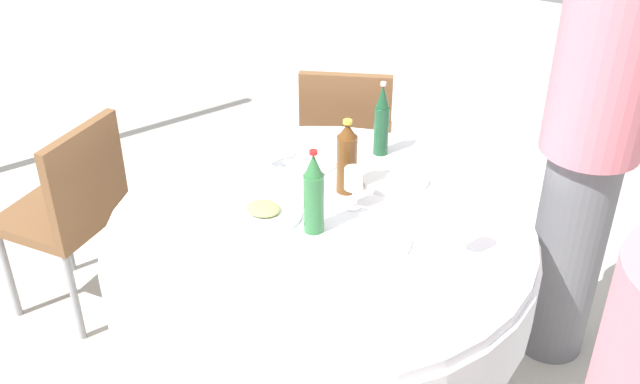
# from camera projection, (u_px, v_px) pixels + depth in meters

# --- Properties ---
(ground_plane) EXTENTS (10.00, 10.00, 0.00)m
(ground_plane) POSITION_uv_depth(u_px,v_px,m) (320.00, 384.00, 2.86)
(ground_plane) COLOR #B7B2A8
(dining_table) EXTENTS (1.43, 1.43, 0.74)m
(dining_table) POSITION_uv_depth(u_px,v_px,m) (320.00, 259.00, 2.54)
(dining_table) COLOR white
(dining_table) RESTS_ON ground_plane
(bottle_green_far) EXTENTS (0.07, 0.07, 0.29)m
(bottle_green_far) POSITION_uv_depth(u_px,v_px,m) (314.00, 194.00, 2.36)
(bottle_green_far) COLOR #2D6B38
(bottle_green_far) RESTS_ON dining_table
(bottle_dark_green_near) EXTENTS (0.06, 0.06, 0.29)m
(bottle_dark_green_near) POSITION_uv_depth(u_px,v_px,m) (382.00, 121.00, 2.79)
(bottle_dark_green_near) COLOR #194728
(bottle_dark_green_near) RESTS_ON dining_table
(bottle_brown_west) EXTENTS (0.07, 0.07, 0.27)m
(bottle_brown_west) POSITION_uv_depth(u_px,v_px,m) (347.00, 159.00, 2.57)
(bottle_brown_west) COLOR #593314
(bottle_brown_west) RESTS_ON dining_table
(wine_glass_north) EXTENTS (0.06, 0.06, 0.15)m
(wine_glass_north) POSITION_uv_depth(u_px,v_px,m) (268.00, 143.00, 2.72)
(wine_glass_north) COLOR white
(wine_glass_north) RESTS_ON dining_table
(wine_glass_front) EXTENTS (0.06, 0.06, 0.14)m
(wine_glass_front) POSITION_uv_depth(u_px,v_px,m) (467.00, 226.00, 2.27)
(wine_glass_front) COLOR white
(wine_glass_front) RESTS_ON dining_table
(wine_glass_east) EXTENTS (0.06, 0.06, 0.15)m
(wine_glass_east) POSITION_uv_depth(u_px,v_px,m) (354.00, 180.00, 2.49)
(wine_glass_east) COLOR white
(wine_glass_east) RESTS_ON dining_table
(plate_rear) EXTENTS (0.26, 0.26, 0.04)m
(plate_rear) POSITION_uv_depth(u_px,v_px,m) (263.00, 212.00, 2.50)
(plate_rear) COLOR white
(plate_rear) RESTS_ON dining_table
(plate_right) EXTENTS (0.24, 0.24, 0.02)m
(plate_right) POSITION_uv_depth(u_px,v_px,m) (373.00, 240.00, 2.37)
(plate_right) COLOR white
(plate_right) RESTS_ON dining_table
(plate_inner) EXTENTS (0.25, 0.25, 0.02)m
(plate_inner) POSITION_uv_depth(u_px,v_px,m) (395.00, 178.00, 2.69)
(plate_inner) COLOR white
(plate_inner) RESTS_ON dining_table
(knife_near) EXTENTS (0.18, 0.05, 0.00)m
(knife_near) POSITION_uv_depth(u_px,v_px,m) (265.00, 289.00, 2.18)
(knife_near) COLOR silver
(knife_near) RESTS_ON dining_table
(fork_west) EXTENTS (0.11, 0.16, 0.00)m
(fork_west) POSITION_uv_depth(u_px,v_px,m) (213.00, 259.00, 2.30)
(fork_west) COLOR silver
(fork_west) RESTS_ON dining_table
(folded_napkin) EXTENTS (0.19, 0.19, 0.02)m
(folded_napkin) POSITION_uv_depth(u_px,v_px,m) (314.00, 161.00, 2.79)
(folded_napkin) COLOR white
(folded_napkin) RESTS_ON dining_table
(person_far) EXTENTS (0.34, 0.34, 1.68)m
(person_far) POSITION_uv_depth(u_px,v_px,m) (589.00, 151.00, 2.58)
(person_far) COLOR slate
(person_far) RESTS_ON ground_plane
(chair_east) EXTENTS (0.52, 0.52, 0.87)m
(chair_east) POSITION_uv_depth(u_px,v_px,m) (346.00, 137.00, 3.45)
(chair_east) COLOR brown
(chair_east) RESTS_ON ground_plane
(chair_mid) EXTENTS (0.43, 0.43, 0.87)m
(chair_mid) POSITION_uv_depth(u_px,v_px,m) (72.00, 205.00, 2.96)
(chair_mid) COLOR brown
(chair_mid) RESTS_ON ground_plane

